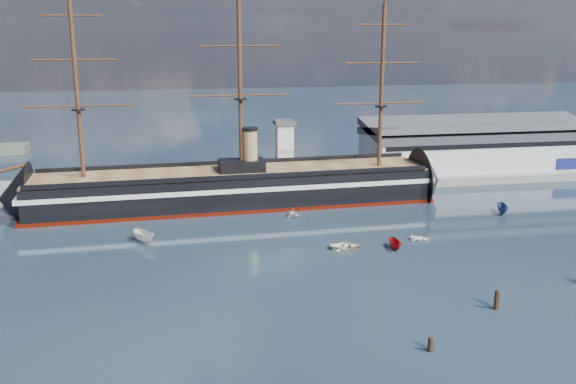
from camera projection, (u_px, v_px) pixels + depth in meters
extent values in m
plane|color=black|center=(299.00, 229.00, 127.75)|extent=(600.00, 600.00, 0.00)
cube|color=slate|center=(309.00, 184.00, 163.77)|extent=(180.00, 18.00, 2.00)
cube|color=#B7BABC|center=(479.00, 148.00, 174.14)|extent=(62.00, 20.00, 10.00)
cube|color=#3F4247|center=(481.00, 128.00, 172.74)|extent=(63.00, 21.00, 2.00)
cube|color=silver|center=(285.00, 153.00, 157.44)|extent=(4.00, 4.00, 14.00)
cube|color=#3F4247|center=(284.00, 122.00, 155.55)|extent=(5.00, 5.00, 1.00)
cube|color=black|center=(233.00, 188.00, 143.88)|extent=(88.57, 19.54, 7.00)
cube|color=silver|center=(233.00, 182.00, 143.58)|extent=(90.58, 19.86, 1.00)
cube|color=#430B02|center=(233.00, 203.00, 144.79)|extent=(90.58, 19.82, 0.90)
cone|color=black|center=(14.00, 199.00, 135.89)|extent=(14.62, 16.23, 15.68)
cone|color=black|center=(429.00, 180.00, 152.02)|extent=(11.62, 16.11, 15.68)
cube|color=brown|center=(233.00, 172.00, 142.97)|extent=(88.52, 18.26, 0.40)
cube|color=black|center=(242.00, 166.00, 142.97)|extent=(10.23, 6.40, 2.50)
cylinder|color=#A0884E|center=(250.00, 150.00, 142.44)|extent=(3.20, 3.20, 9.00)
cylinder|color=#381E0F|center=(77.00, 88.00, 132.60)|extent=(0.90, 0.90, 38.00)
cylinder|color=#381E0F|center=(240.00, 76.00, 138.00)|extent=(0.90, 0.90, 42.00)
cylinder|color=#381E0F|center=(382.00, 87.00, 144.30)|extent=(0.90, 0.90, 36.00)
imported|color=white|center=(144.00, 243.00, 119.54)|extent=(7.68, 6.06, 2.93)
imported|color=#FFF5CE|center=(346.00, 249.00, 116.14)|extent=(1.95, 3.78, 1.68)
imported|color=#9E0F12|center=(395.00, 249.00, 116.15)|extent=(5.47, 2.28, 2.15)
imported|color=white|center=(293.00, 217.00, 135.45)|extent=(6.03, 3.90, 2.04)
imported|color=white|center=(421.00, 241.00, 120.66)|extent=(2.35, 2.68, 1.20)
imported|color=navy|center=(502.00, 214.00, 138.12)|extent=(6.70, 4.17, 2.52)
cylinder|color=black|center=(430.00, 351.00, 79.65)|extent=(0.64, 0.64, 2.56)
cylinder|color=black|center=(496.00, 309.00, 91.46)|extent=(0.64, 0.64, 3.60)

